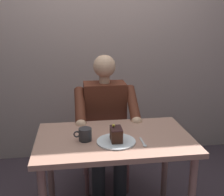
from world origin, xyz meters
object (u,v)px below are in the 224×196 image
Objects in this scene: chair at (104,131)px; dining_table at (114,150)px; cake_slice at (115,134)px; coffee_cup at (85,134)px; seated_person at (106,124)px; dessert_spoon at (144,143)px.

dining_table is at bearing 90.00° from chair.
coffee_cup is at bearing -16.24° from cake_slice.
dining_table is 0.25m from coffee_cup.
cake_slice is at bearing 86.99° from dining_table.
cake_slice is (0.00, 0.09, 0.15)m from dining_table.
seated_person is at bearing -90.00° from dining_table.
dessert_spoon is at bearing 102.09° from chair.
coffee_cup reaches higher than dessert_spoon.
dining_table is at bearing -93.01° from cake_slice.
chair is (0.00, -0.66, -0.14)m from dining_table.
dining_table is 1.19× the size of chair.
cake_slice reaches higher than coffee_cup.
dessert_spoon reaches higher than dining_table.
cake_slice is 0.93× the size of coffee_cup.
cake_slice is at bearing 89.55° from seated_person.
chair reaches higher than dessert_spoon.
seated_person is 8.57× the size of dessert_spoon.
dining_table is at bearing 90.00° from seated_person.
seated_person is (0.00, -0.49, 0.00)m from dining_table.
seated_person is 0.66m from dessert_spoon.
dessert_spoon is at bearing 163.40° from coffee_cup.
coffee_cup is (0.20, 0.52, 0.14)m from seated_person.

